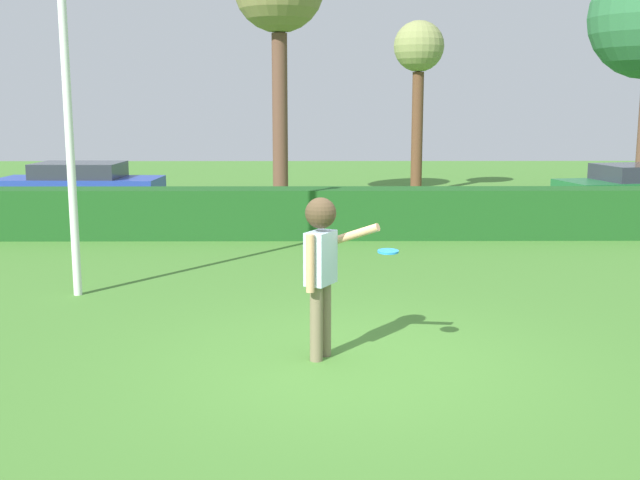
% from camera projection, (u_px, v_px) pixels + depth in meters
% --- Properties ---
extents(ground_plane, '(60.00, 60.00, 0.00)m').
position_uv_depth(ground_plane, '(352.00, 363.00, 8.39)').
color(ground_plane, '#457C2F').
extents(person, '(0.84, 0.51, 1.79)m').
position_uv_depth(person, '(321.00, 257.00, 8.37)').
color(person, '#7B6C51').
rests_on(person, ground).
extents(frisbee, '(0.23, 0.23, 0.03)m').
position_uv_depth(frisbee, '(388.00, 251.00, 8.29)').
color(frisbee, '#268CE5').
extents(lamppost, '(0.24, 0.24, 6.44)m').
position_uv_depth(lamppost, '(64.00, 48.00, 10.78)').
color(lamppost, silver).
rests_on(lamppost, ground).
extents(hedge_row, '(20.34, 0.90, 1.03)m').
position_uv_depth(hedge_row, '(334.00, 213.00, 16.18)').
color(hedge_row, '#1C511D').
rests_on(hedge_row, ground).
extents(parked_car_blue, '(4.26, 1.93, 1.25)m').
position_uv_depth(parked_car_blue, '(80.00, 184.00, 20.39)').
color(parked_car_blue, '#263FA5').
rests_on(parked_car_blue, ground).
extents(willow_tree, '(1.54, 1.54, 5.28)m').
position_uv_depth(willow_tree, '(419.00, 56.00, 23.69)').
color(willow_tree, brown).
rests_on(willow_tree, ground).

